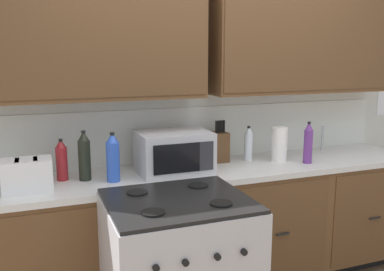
{
  "coord_description": "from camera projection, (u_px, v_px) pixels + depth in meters",
  "views": [
    {
      "loc": [
        -1.16,
        -2.36,
        1.69
      ],
      "look_at": [
        -0.16,
        0.27,
        1.15
      ],
      "focal_mm": 39.78,
      "sensor_mm": 36.0,
      "label": 1
    }
  ],
  "objects": [
    {
      "name": "wall_unit",
      "position": [
        202.0,
        59.0,
        3.04
      ],
      "size": [
        4.43,
        0.4,
        2.55
      ],
      "color": "silver",
      "rests_on": "ground_plane"
    },
    {
      "name": "bottle_violet",
      "position": [
        308.0,
        143.0,
        3.11
      ],
      "size": [
        0.07,
        0.07,
        0.31
      ],
      "color": "#663384",
      "rests_on": "counter_run"
    },
    {
      "name": "toaster",
      "position": [
        27.0,
        175.0,
        2.48
      ],
      "size": [
        0.28,
        0.18,
        0.19
      ],
      "color": "white",
      "rests_on": "counter_run"
    },
    {
      "name": "counter_run",
      "position": [
        212.0,
        227.0,
        3.08
      ],
      "size": [
        3.26,
        0.64,
        0.9
      ],
      "color": "black",
      "rests_on": "ground_plane"
    },
    {
      "name": "bottle_red",
      "position": [
        62.0,
        160.0,
        2.69
      ],
      "size": [
        0.07,
        0.07,
        0.27
      ],
      "color": "maroon",
      "rests_on": "counter_run"
    },
    {
      "name": "knife_block",
      "position": [
        219.0,
        146.0,
        3.17
      ],
      "size": [
        0.11,
        0.14,
        0.31
      ],
      "color": "#52361E",
      "rests_on": "counter_run"
    },
    {
      "name": "microwave",
      "position": [
        174.0,
        152.0,
        2.87
      ],
      "size": [
        0.48,
        0.37,
        0.28
      ],
      "color": "#B7B7BC",
      "rests_on": "counter_run"
    },
    {
      "name": "bottle_blue",
      "position": [
        113.0,
        158.0,
        2.66
      ],
      "size": [
        0.08,
        0.08,
        0.31
      ],
      "color": "blue",
      "rests_on": "counter_run"
    },
    {
      "name": "paper_towel_roll",
      "position": [
        279.0,
        144.0,
        3.16
      ],
      "size": [
        0.12,
        0.12,
        0.26
      ],
      "primitive_type": "cylinder",
      "color": "white",
      "rests_on": "counter_run"
    },
    {
      "name": "bottle_dark",
      "position": [
        84.0,
        156.0,
        2.69
      ],
      "size": [
        0.08,
        0.08,
        0.32
      ],
      "color": "black",
      "rests_on": "counter_run"
    },
    {
      "name": "bottle_clear",
      "position": [
        248.0,
        144.0,
        3.2
      ],
      "size": [
        0.06,
        0.06,
        0.26
      ],
      "color": "silver",
      "rests_on": "counter_run"
    },
    {
      "name": "sink_faucet",
      "position": [
        322.0,
        138.0,
        3.55
      ],
      "size": [
        0.02,
        0.02,
        0.2
      ],
      "primitive_type": "cylinder",
      "color": "#B2B5BA",
      "rests_on": "counter_run"
    }
  ]
}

